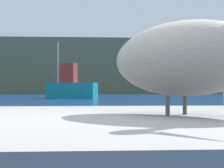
# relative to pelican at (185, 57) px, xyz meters

# --- Properties ---
(hillside_backdrop) EXTENTS (140.00, 10.81, 9.35)m
(hillside_backdrop) POSITION_rel_pelican_xyz_m (-0.98, 65.99, 3.49)
(hillside_backdrop) COLOR #5B664C
(hillside_backdrop) RESTS_ON ground
(pelican) EXTENTS (1.21, 1.33, 0.94)m
(pelican) POSITION_rel_pelican_xyz_m (0.00, 0.00, 0.00)
(pelican) COLOR gray
(pelican) RESTS_ON pier_dock
(fishing_boat_teal) EXTENTS (4.74, 2.88, 5.15)m
(fishing_boat_teal) POSITION_rel_pelican_xyz_m (-2.07, 32.01, -0.13)
(fishing_boat_teal) COLOR teal
(fishing_boat_teal) RESTS_ON ground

